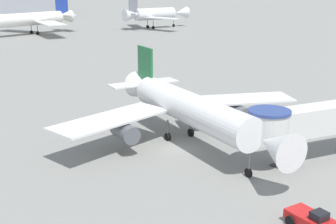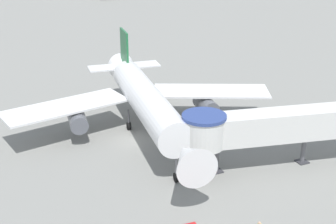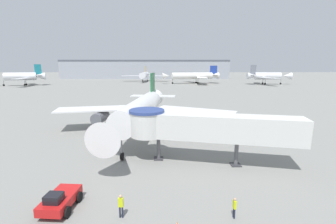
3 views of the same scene
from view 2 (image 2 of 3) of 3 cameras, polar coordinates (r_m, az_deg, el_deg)
ground_plane at (r=51.19m, az=-4.62°, el=-3.51°), size 800.00×800.00×0.00m
main_airplane at (r=51.04m, az=-2.75°, el=1.42°), size 31.01×29.76×9.60m
jet_bridge at (r=44.99m, az=11.95°, el=-1.70°), size 19.04×6.90×5.97m
traffic_cone_starboard_wing at (r=56.40m, az=9.25°, el=-0.91°), size 0.36×0.36×0.60m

